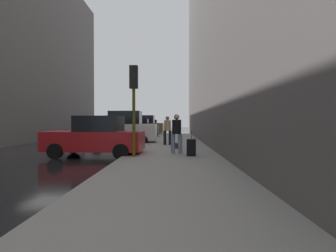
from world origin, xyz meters
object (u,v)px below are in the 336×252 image
at_px(parked_red_hatchback, 96,137).
at_px(parked_dark_green_sedan, 136,129).
at_px(pedestrian_in_tan_coat, 167,129).
at_px(parked_white_van, 123,129).
at_px(duffel_bag, 177,146).
at_px(parked_blue_sedan, 149,127).
at_px(traffic_light, 134,91).
at_px(pedestrian_in_jeans, 177,132).
at_px(rolling_suitcase, 191,147).
at_px(parked_bronze_suv, 144,126).
at_px(fire_hydrant, 153,135).

xyz_separation_m(parked_red_hatchback, parked_dark_green_sedan, (-0.00, 12.26, 0.00)).
height_order(parked_dark_green_sedan, pedestrian_in_tan_coat, pedestrian_in_tan_coat).
distance_m(parked_white_van, duffel_bag, 5.58).
bearing_deg(parked_blue_sedan, traffic_light, -85.94).
bearing_deg(pedestrian_in_jeans, parked_blue_sedan, 98.08).
relative_size(parked_dark_green_sedan, pedestrian_in_tan_coat, 2.49).
bearing_deg(parked_blue_sedan, rolling_suitcase, -80.83).
relative_size(parked_red_hatchback, parked_dark_green_sedan, 1.00).
bearing_deg(parked_dark_green_sedan, parked_blue_sedan, 90.00).
bearing_deg(parked_red_hatchback, parked_bronze_suv, 90.00).
relative_size(parked_red_hatchback, parked_bronze_suv, 0.91).
bearing_deg(rolling_suitcase, parked_dark_green_sedan, 107.70).
bearing_deg(parked_dark_green_sedan, pedestrian_in_tan_coat, -69.23).
relative_size(parked_dark_green_sedan, pedestrian_in_jeans, 2.49).
bearing_deg(parked_dark_green_sedan, traffic_light, -82.13).
height_order(parked_red_hatchback, duffel_bag, parked_red_hatchback).
height_order(parked_red_hatchback, fire_hydrant, parked_red_hatchback).
bearing_deg(parked_white_van, traffic_light, -75.97).
distance_m(parked_blue_sedan, fire_hydrant, 16.18).
height_order(traffic_light, duffel_bag, traffic_light).
height_order(pedestrian_in_jeans, duffel_bag, pedestrian_in_jeans).
xyz_separation_m(parked_white_van, parked_blue_sedan, (0.00, 18.72, -0.18)).
relative_size(parked_bronze_suv, fire_hydrant, 6.62).
height_order(parked_dark_green_sedan, pedestrian_in_jeans, pedestrian_in_jeans).
xyz_separation_m(parked_white_van, pedestrian_in_jeans, (3.56, -6.38, 0.07)).
xyz_separation_m(parked_red_hatchback, rolling_suitcase, (4.16, -0.78, -0.36)).
bearing_deg(parked_bronze_suv, parked_white_van, -90.00).
bearing_deg(parked_dark_green_sedan, parked_white_van, -90.00).
relative_size(parked_dark_green_sedan, duffel_bag, 9.68).
bearing_deg(fire_hydrant, duffel_bag, -75.39).
bearing_deg(parked_white_van, fire_hydrant, 55.76).
distance_m(parked_white_van, parked_blue_sedan, 18.72).
bearing_deg(parked_white_van, parked_blue_sedan, 90.00).
height_order(parked_red_hatchback, parked_dark_green_sedan, same).
relative_size(parked_dark_green_sedan, fire_hydrant, 6.05).
relative_size(parked_white_van, fire_hydrant, 6.54).
distance_m(parked_red_hatchback, parked_white_van, 6.27).
xyz_separation_m(parked_blue_sedan, fire_hydrant, (1.80, -16.07, -0.35)).
bearing_deg(parked_red_hatchback, fire_hydrant, 78.56).
bearing_deg(pedestrian_in_tan_coat, parked_red_hatchback, -126.27).
distance_m(pedestrian_in_tan_coat, rolling_suitcase, 5.11).
relative_size(parked_red_hatchback, pedestrian_in_jeans, 2.49).
distance_m(parked_red_hatchback, rolling_suitcase, 4.25).
xyz_separation_m(parked_bronze_suv, parked_blue_sedan, (0.00, 6.56, -0.18)).
distance_m(parked_white_van, pedestrian_in_tan_coat, 3.71).
bearing_deg(pedestrian_in_tan_coat, traffic_light, -102.80).
distance_m(parked_white_van, pedestrian_in_jeans, 7.31).
relative_size(parked_red_hatchback, parked_white_van, 0.92).
height_order(fire_hydrant, traffic_light, traffic_light).
xyz_separation_m(parked_dark_green_sedan, rolling_suitcase, (4.16, -13.04, -0.36)).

